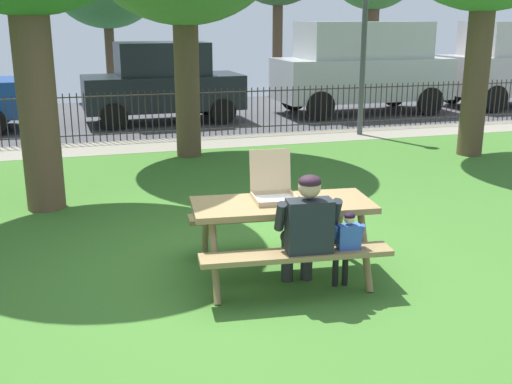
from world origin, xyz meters
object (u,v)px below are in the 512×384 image
at_px(picnic_table_foreground, 282,218).
at_px(adult_at_table, 306,228).
at_px(pizza_box_open, 273,188).
at_px(parked_car_center, 163,82).
at_px(lamp_post_walkway, 365,20).
at_px(parked_car_right, 362,65).
at_px(child_at_table, 346,243).

distance_m(picnic_table_foreground, adult_at_table, 0.52).
bearing_deg(adult_at_table, pizza_box_open, 99.68).
xyz_separation_m(adult_at_table, parked_car_center, (0.17, 10.53, 0.35)).
distance_m(lamp_post_walkway, parked_car_right, 3.53).
height_order(pizza_box_open, parked_car_right, parked_car_right).
xyz_separation_m(lamp_post_walkway, parked_car_right, (1.44, 3.00, -1.20)).
xyz_separation_m(picnic_table_foreground, pizza_box_open, (-0.05, 0.15, 0.29)).
bearing_deg(child_at_table, lamp_post_walkway, 63.44).
xyz_separation_m(pizza_box_open, parked_car_right, (5.73, 9.86, 0.42)).
bearing_deg(parked_car_right, adult_at_table, -118.10).
height_order(adult_at_table, lamp_post_walkway, lamp_post_walkway).
bearing_deg(parked_car_center, lamp_post_walkway, -36.78).
bearing_deg(lamp_post_walkway, pizza_box_open, -122.00).
bearing_deg(parked_car_right, child_at_table, -116.31).
relative_size(picnic_table_foreground, pizza_box_open, 3.85).
height_order(parked_car_center, parked_car_right, parked_car_right).
bearing_deg(parked_car_center, adult_at_table, -90.94).
xyz_separation_m(child_at_table, parked_car_center, (-0.21, 10.60, 0.51)).
bearing_deg(picnic_table_foreground, lamp_post_walkway, 58.85).
height_order(adult_at_table, parked_car_center, parked_car_center).
bearing_deg(picnic_table_foreground, pizza_box_open, 108.05).
height_order(adult_at_table, child_at_table, adult_at_table).
distance_m(adult_at_table, parked_car_center, 10.53).
height_order(picnic_table_foreground, parked_car_right, parked_car_right).
relative_size(child_at_table, lamp_post_walkway, 0.20).
bearing_deg(parked_car_right, pizza_box_open, -120.17).
bearing_deg(picnic_table_foreground, adult_at_table, -82.91).
height_order(picnic_table_foreground, pizza_box_open, pizza_box_open).
xyz_separation_m(parked_car_center, parked_car_right, (5.45, -0.00, 0.29)).
bearing_deg(parked_car_right, parked_car_center, 180.00).
relative_size(adult_at_table, parked_car_right, 0.25).
relative_size(picnic_table_foreground, adult_at_table, 1.63).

